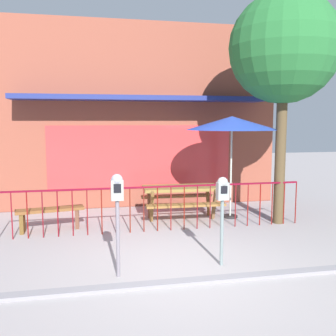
% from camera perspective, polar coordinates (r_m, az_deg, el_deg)
% --- Properties ---
extents(ground, '(40.00, 40.00, 0.00)m').
position_cam_1_polar(ground, '(6.33, 1.92, -14.58)').
color(ground, '#A09899').
extents(pub_storefront, '(7.60, 1.32, 4.92)m').
position_cam_1_polar(pub_storefront, '(10.63, -4.12, 7.70)').
color(pub_storefront, brown).
rests_on(pub_storefront, ground).
extents(patio_fence_front, '(6.41, 0.04, 0.97)m').
position_cam_1_polar(patio_fence_front, '(8.15, -1.57, -4.78)').
color(patio_fence_front, maroon).
rests_on(patio_fence_front, ground).
extents(picnic_table_left, '(1.85, 1.42, 0.79)m').
position_cam_1_polar(picnic_table_left, '(9.21, 1.96, -3.74)').
color(picnic_table_left, olive).
rests_on(picnic_table_left, ground).
extents(patio_umbrella, '(2.15, 2.15, 2.43)m').
position_cam_1_polar(patio_umbrella, '(9.26, 9.39, 6.47)').
color(patio_umbrella, black).
rests_on(patio_umbrella, ground).
extents(patio_bench, '(1.43, 0.56, 0.48)m').
position_cam_1_polar(patio_bench, '(8.64, -16.97, -6.52)').
color(patio_bench, brown).
rests_on(patio_bench, ground).
extents(parking_meter_near, '(0.18, 0.17, 1.55)m').
position_cam_1_polar(parking_meter_near, '(5.74, -7.50, -4.40)').
color(parking_meter_near, slate).
rests_on(parking_meter_near, ground).
extents(parking_meter_far, '(0.18, 0.17, 1.44)m').
position_cam_1_polar(parking_meter_far, '(6.22, 8.02, -4.32)').
color(parking_meter_far, slate).
rests_on(parking_meter_far, ground).
extents(street_tree, '(2.40, 2.40, 5.09)m').
position_cam_1_polar(street_tree, '(9.12, 16.73, 16.41)').
color(street_tree, '#4E3E26').
rests_on(street_tree, ground).
extents(curb_edge, '(10.64, 0.20, 0.11)m').
position_cam_1_polar(curb_edge, '(5.82, 3.29, -16.61)').
color(curb_edge, gray).
rests_on(curb_edge, ground).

